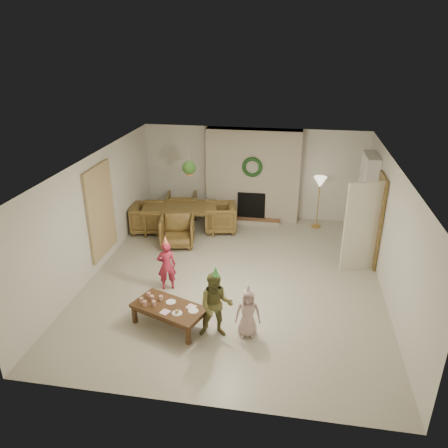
% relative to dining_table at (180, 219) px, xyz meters
% --- Properties ---
extents(floor, '(7.00, 7.00, 0.00)m').
position_rel_dining_table_xyz_m(floor, '(1.75, -2.14, -0.33)').
color(floor, '#B7B29E').
rests_on(floor, ground).
extents(ceiling, '(7.00, 7.00, 0.00)m').
position_rel_dining_table_xyz_m(ceiling, '(1.75, -2.14, 2.17)').
color(ceiling, white).
rests_on(ceiling, wall_back).
extents(wall_back, '(7.00, 0.00, 7.00)m').
position_rel_dining_table_xyz_m(wall_back, '(1.75, 1.36, 0.92)').
color(wall_back, silver).
rests_on(wall_back, floor).
extents(wall_front, '(7.00, 0.00, 7.00)m').
position_rel_dining_table_xyz_m(wall_front, '(1.75, -5.64, 0.92)').
color(wall_front, silver).
rests_on(wall_front, floor).
extents(wall_left, '(0.00, 7.00, 7.00)m').
position_rel_dining_table_xyz_m(wall_left, '(-1.25, -2.14, 0.92)').
color(wall_left, silver).
rests_on(wall_left, floor).
extents(wall_right, '(0.00, 7.00, 7.00)m').
position_rel_dining_table_xyz_m(wall_right, '(4.75, -2.14, 0.92)').
color(wall_right, silver).
rests_on(wall_right, floor).
extents(fireplace_mass, '(2.50, 0.40, 2.50)m').
position_rel_dining_table_xyz_m(fireplace_mass, '(1.75, 1.16, 0.92)').
color(fireplace_mass, '#521516').
rests_on(fireplace_mass, floor).
extents(fireplace_hearth, '(1.60, 0.30, 0.12)m').
position_rel_dining_table_xyz_m(fireplace_hearth, '(1.75, 0.81, -0.27)').
color(fireplace_hearth, brown).
rests_on(fireplace_hearth, floor).
extents(fireplace_firebox, '(0.75, 0.12, 0.75)m').
position_rel_dining_table_xyz_m(fireplace_firebox, '(1.75, 0.98, 0.12)').
color(fireplace_firebox, black).
rests_on(fireplace_firebox, floor).
extents(fireplace_wreath, '(0.54, 0.10, 0.54)m').
position_rel_dining_table_xyz_m(fireplace_wreath, '(1.75, 0.93, 1.22)').
color(fireplace_wreath, '#163C19').
rests_on(fireplace_wreath, fireplace_mass).
extents(floor_lamp_base, '(0.26, 0.26, 0.03)m').
position_rel_dining_table_xyz_m(floor_lamp_base, '(3.52, 0.86, -0.32)').
color(floor_lamp_base, gold).
rests_on(floor_lamp_base, floor).
extents(floor_lamp_post, '(0.03, 0.03, 1.26)m').
position_rel_dining_table_xyz_m(floor_lamp_post, '(3.52, 0.86, 0.32)').
color(floor_lamp_post, gold).
rests_on(floor_lamp_post, floor).
extents(floor_lamp_shade, '(0.33, 0.33, 0.28)m').
position_rel_dining_table_xyz_m(floor_lamp_shade, '(3.52, 0.86, 0.92)').
color(floor_lamp_shade, beige).
rests_on(floor_lamp_shade, floor_lamp_post).
extents(bookshelf_carcass, '(0.30, 1.00, 2.20)m').
position_rel_dining_table_xyz_m(bookshelf_carcass, '(4.59, 0.16, 0.77)').
color(bookshelf_carcass, white).
rests_on(bookshelf_carcass, floor).
extents(bookshelf_shelf_a, '(0.30, 0.92, 0.03)m').
position_rel_dining_table_xyz_m(bookshelf_shelf_a, '(4.57, 0.16, 0.12)').
color(bookshelf_shelf_a, white).
rests_on(bookshelf_shelf_a, bookshelf_carcass).
extents(bookshelf_shelf_b, '(0.30, 0.92, 0.03)m').
position_rel_dining_table_xyz_m(bookshelf_shelf_b, '(4.57, 0.16, 0.52)').
color(bookshelf_shelf_b, white).
rests_on(bookshelf_shelf_b, bookshelf_carcass).
extents(bookshelf_shelf_c, '(0.30, 0.92, 0.03)m').
position_rel_dining_table_xyz_m(bookshelf_shelf_c, '(4.57, 0.16, 0.92)').
color(bookshelf_shelf_c, white).
rests_on(bookshelf_shelf_c, bookshelf_carcass).
extents(bookshelf_shelf_d, '(0.30, 0.92, 0.03)m').
position_rel_dining_table_xyz_m(bookshelf_shelf_d, '(4.57, 0.16, 1.32)').
color(bookshelf_shelf_d, white).
rests_on(bookshelf_shelf_d, bookshelf_carcass).
extents(books_row_lower, '(0.20, 0.40, 0.24)m').
position_rel_dining_table_xyz_m(books_row_lower, '(4.55, 0.01, 0.26)').
color(books_row_lower, '#AC1F22').
rests_on(books_row_lower, bookshelf_shelf_a).
extents(books_row_mid, '(0.20, 0.44, 0.24)m').
position_rel_dining_table_xyz_m(books_row_mid, '(4.55, 0.21, 0.66)').
color(books_row_mid, navy).
rests_on(books_row_mid, bookshelf_shelf_b).
extents(books_row_upper, '(0.20, 0.36, 0.22)m').
position_rel_dining_table_xyz_m(books_row_upper, '(4.55, 0.06, 1.05)').
color(books_row_upper, gold).
rests_on(books_row_upper, bookshelf_shelf_c).
extents(door_frame, '(0.05, 0.86, 2.04)m').
position_rel_dining_table_xyz_m(door_frame, '(4.71, -0.94, 0.69)').
color(door_frame, brown).
rests_on(door_frame, floor).
extents(door_leaf, '(0.77, 0.32, 2.00)m').
position_rel_dining_table_xyz_m(door_leaf, '(4.33, -1.32, 0.67)').
color(door_leaf, beige).
rests_on(door_leaf, floor).
extents(curtain_panel, '(0.06, 1.20, 2.00)m').
position_rel_dining_table_xyz_m(curtain_panel, '(-1.21, -1.94, 0.92)').
color(curtain_panel, '#C9BD8E').
rests_on(curtain_panel, wall_left).
extents(dining_table, '(2.07, 1.40, 0.67)m').
position_rel_dining_table_xyz_m(dining_table, '(0.00, 0.00, 0.00)').
color(dining_table, brown).
rests_on(dining_table, floor).
extents(dining_chair_near, '(0.93, 0.95, 0.74)m').
position_rel_dining_table_xyz_m(dining_chair_near, '(0.16, -0.82, 0.04)').
color(dining_chair_near, brown).
rests_on(dining_chair_near, floor).
extents(dining_chair_far, '(0.93, 0.95, 0.74)m').
position_rel_dining_table_xyz_m(dining_chair_far, '(-0.16, 0.82, 0.04)').
color(dining_chair_far, brown).
rests_on(dining_chair_far, floor).
extents(dining_chair_left, '(0.95, 0.93, 0.74)m').
position_rel_dining_table_xyz_m(dining_chair_left, '(-0.82, -0.16, 0.04)').
color(dining_chair_left, brown).
rests_on(dining_chair_left, floor).
extents(dining_chair_right, '(0.95, 0.93, 0.74)m').
position_rel_dining_table_xyz_m(dining_chair_right, '(1.03, 0.19, 0.04)').
color(dining_chair_right, brown).
rests_on(dining_chair_right, floor).
extents(hanging_plant_cord, '(0.01, 0.01, 0.70)m').
position_rel_dining_table_xyz_m(hanging_plant_cord, '(0.45, -0.64, 1.82)').
color(hanging_plant_cord, tan).
rests_on(hanging_plant_cord, ceiling).
extents(hanging_plant_pot, '(0.16, 0.16, 0.12)m').
position_rel_dining_table_xyz_m(hanging_plant_pot, '(0.45, -0.64, 1.47)').
color(hanging_plant_pot, '#AD6137').
rests_on(hanging_plant_pot, hanging_plant_cord).
extents(hanging_plant_foliage, '(0.32, 0.32, 0.32)m').
position_rel_dining_table_xyz_m(hanging_plant_foliage, '(0.45, -0.64, 1.59)').
color(hanging_plant_foliage, '#234818').
rests_on(hanging_plant_foliage, hanging_plant_pot).
extents(coffee_table_top, '(1.43, 1.06, 0.06)m').
position_rel_dining_table_xyz_m(coffee_table_top, '(0.85, -3.94, 0.03)').
color(coffee_table_top, '#4B2F19').
rests_on(coffee_table_top, floor).
extents(coffee_table_apron, '(1.30, 0.93, 0.08)m').
position_rel_dining_table_xyz_m(coffee_table_apron, '(0.85, -3.94, -0.04)').
color(coffee_table_apron, '#4B2F19').
rests_on(coffee_table_apron, floor).
extents(coffee_leg_fl, '(0.09, 0.09, 0.33)m').
position_rel_dining_table_xyz_m(coffee_leg_fl, '(0.22, -3.98, -0.17)').
color(coffee_leg_fl, '#4B2F19').
rests_on(coffee_leg_fl, floor).
extents(coffee_leg_fr, '(0.09, 0.09, 0.33)m').
position_rel_dining_table_xyz_m(coffee_leg_fr, '(1.30, -4.39, -0.17)').
color(coffee_leg_fr, '#4B2F19').
rests_on(coffee_leg_fr, floor).
extents(coffee_leg_bl, '(0.09, 0.09, 0.33)m').
position_rel_dining_table_xyz_m(coffee_leg_bl, '(0.40, -3.49, -0.17)').
color(coffee_leg_bl, '#4B2F19').
rests_on(coffee_leg_bl, floor).
extents(coffee_leg_br, '(0.09, 0.09, 0.33)m').
position_rel_dining_table_xyz_m(coffee_leg_br, '(1.49, -3.90, -0.17)').
color(coffee_leg_br, '#4B2F19').
rests_on(coffee_leg_br, floor).
extents(cup_a, '(0.09, 0.09, 0.09)m').
position_rel_dining_table_xyz_m(cup_a, '(0.34, -3.90, 0.10)').
color(cup_a, silver).
rests_on(cup_a, coffee_table_top).
extents(cup_b, '(0.09, 0.09, 0.09)m').
position_rel_dining_table_xyz_m(cup_b, '(0.41, -3.72, 0.10)').
color(cup_b, silver).
rests_on(cup_b, coffee_table_top).
extents(cup_c, '(0.09, 0.09, 0.09)m').
position_rel_dining_table_xyz_m(cup_c, '(0.43, -3.99, 0.10)').
color(cup_c, silver).
rests_on(cup_c, coffee_table_top).
extents(cup_d, '(0.09, 0.09, 0.09)m').
position_rel_dining_table_xyz_m(cup_d, '(0.50, -3.81, 0.10)').
color(cup_d, silver).
rests_on(cup_d, coffee_table_top).
extents(cup_e, '(0.09, 0.09, 0.09)m').
position_rel_dining_table_xyz_m(cup_e, '(0.59, -3.97, 0.10)').
color(cup_e, silver).
rests_on(cup_e, coffee_table_top).
extents(cup_f, '(0.09, 0.09, 0.09)m').
position_rel_dining_table_xyz_m(cup_f, '(0.66, -3.78, 0.10)').
color(cup_f, silver).
rests_on(cup_f, coffee_table_top).
extents(plate_a, '(0.23, 0.23, 0.01)m').
position_rel_dining_table_xyz_m(plate_a, '(0.85, -3.81, 0.06)').
color(plate_a, white).
rests_on(plate_a, coffee_table_top).
extents(plate_b, '(0.23, 0.23, 0.01)m').
position_rel_dining_table_xyz_m(plate_b, '(1.05, -4.12, 0.06)').
color(plate_b, white).
rests_on(plate_b, coffee_table_top).
extents(plate_c, '(0.23, 0.23, 0.01)m').
position_rel_dining_table_xyz_m(plate_c, '(1.30, -4.01, 0.06)').
color(plate_c, white).
rests_on(plate_c, coffee_table_top).
extents(food_scoop, '(0.09, 0.09, 0.07)m').
position_rel_dining_table_xyz_m(food_scoop, '(1.05, -4.12, 0.10)').
color(food_scoop, tan).
rests_on(food_scoop, plate_b).
extents(napkin_left, '(0.19, 0.19, 0.01)m').
position_rel_dining_table_xyz_m(napkin_left, '(0.84, -4.12, 0.06)').
color(napkin_left, '#F4B4CA').
rests_on(napkin_left, coffee_table_top).
extents(napkin_right, '(0.19, 0.19, 0.01)m').
position_rel_dining_table_xyz_m(napkin_right, '(1.24, -3.90, 0.06)').
color(napkin_right, '#F4B4CA').
rests_on(napkin_right, coffee_table_top).
extents(child_red, '(0.44, 0.37, 1.04)m').
position_rel_dining_table_xyz_m(child_red, '(0.47, -2.77, 0.18)').
color(child_red, '#A8243A').
rests_on(child_red, floor).
extents(party_hat_red, '(0.14, 0.14, 0.20)m').
position_rel_dining_table_xyz_m(party_hat_red, '(0.47, -2.77, 0.75)').
color(party_hat_red, gold).
rests_on(party_hat_red, child_red).
extents(child_plaid, '(0.64, 0.53, 1.20)m').
position_rel_dining_table_xyz_m(child_plaid, '(1.71, -4.08, 0.26)').
color(child_plaid, '#8F5C27').
rests_on(child_plaid, floor).
extents(party_hat_plaid, '(0.17, 0.17, 0.20)m').
position_rel_dining_table_xyz_m(party_hat_plaid, '(1.71, -4.08, 0.90)').
color(party_hat_plaid, '#54C457').
rests_on(party_hat_plaid, child_plaid).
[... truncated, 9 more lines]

